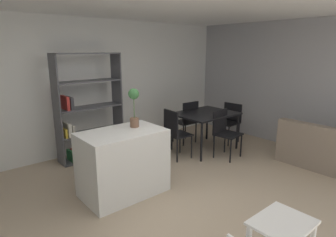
# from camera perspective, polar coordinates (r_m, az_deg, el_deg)

# --- Properties ---
(ground_plane) EXTENTS (9.73, 9.73, 0.00)m
(ground_plane) POSITION_cam_1_polar(r_m,az_deg,el_deg) (3.92, 1.47, -17.19)
(ground_plane) COLOR tan
(back_partition) EXTENTS (7.07, 0.06, 2.60)m
(back_partition) POSITION_cam_1_polar(r_m,az_deg,el_deg) (5.74, -17.00, 6.03)
(back_partition) COLOR silver
(back_partition) RESTS_ON ground_plane
(right_partition_gray) EXTENTS (0.06, 5.53, 2.60)m
(right_partition_gray) POSITION_cam_1_polar(r_m,az_deg,el_deg) (6.31, 26.20, 5.87)
(right_partition_gray) COLOR #9E9EA3
(right_partition_gray) RESTS_ON ground_plane
(kitchen_island) EXTENTS (1.15, 0.72, 0.93)m
(kitchen_island) POSITION_cam_1_polar(r_m,az_deg,el_deg) (4.08, -9.05, -8.81)
(kitchen_island) COLOR white
(kitchen_island) RESTS_ON ground_plane
(potted_plant_on_island) EXTENTS (0.15, 0.15, 0.56)m
(potted_plant_on_island) POSITION_cam_1_polar(r_m,az_deg,el_deg) (4.05, -6.88, 2.78)
(potted_plant_on_island) COLOR brown
(potted_plant_on_island) RESTS_ON kitchen_island
(open_bookshelf) EXTENTS (1.21, 0.37, 1.96)m
(open_bookshelf) POSITION_cam_1_polar(r_m,az_deg,el_deg) (5.40, -16.39, 1.34)
(open_bookshelf) COLOR #4C4C51
(open_bookshelf) RESTS_ON ground_plane
(child_table) EXTENTS (0.56, 0.44, 0.51)m
(child_table) POSITION_cam_1_polar(r_m,az_deg,el_deg) (2.96, 21.94, -20.25)
(child_table) COLOR white
(child_table) RESTS_ON ground_plane
(dining_table) EXTENTS (1.19, 0.95, 0.77)m
(dining_table) POSITION_cam_1_polar(r_m,az_deg,el_deg) (5.76, 7.48, 0.45)
(dining_table) COLOR black
(dining_table) RESTS_ON ground_plane
(dining_chair_window_side) EXTENTS (0.48, 0.48, 0.85)m
(dining_chair_window_side) POSITION_cam_1_polar(r_m,az_deg,el_deg) (6.41, 12.28, -0.09)
(dining_chair_window_side) COLOR black
(dining_chair_window_side) RESTS_ON ground_plane
(dining_chair_far) EXTENTS (0.44, 0.43, 0.93)m
(dining_chair_far) POSITION_cam_1_polar(r_m,az_deg,el_deg) (6.12, 3.95, -0.03)
(dining_chair_far) COLOR black
(dining_chair_far) RESTS_ON ground_plane
(dining_chair_near) EXTENTS (0.51, 0.47, 0.90)m
(dining_chair_near) POSITION_cam_1_polar(r_m,az_deg,el_deg) (5.47, 11.22, -2.12)
(dining_chair_near) COLOR black
(dining_chair_near) RESTS_ON ground_plane
(dining_chair_island_side) EXTENTS (0.43, 0.45, 0.94)m
(dining_chair_island_side) POSITION_cam_1_polar(r_m,az_deg,el_deg) (5.24, 1.37, -2.38)
(dining_chair_island_side) COLOR black
(dining_chair_island_side) RESTS_ON ground_plane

